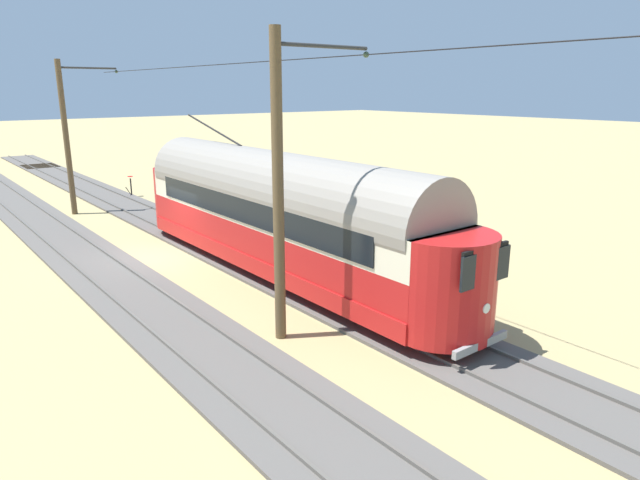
{
  "coord_description": "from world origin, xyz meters",
  "views": [
    {
      "loc": [
        8.02,
        20.35,
        6.32
      ],
      "look_at": [
        -2.95,
        6.33,
        1.51
      ],
      "focal_mm": 31.59,
      "sensor_mm": 36.0,
      "label": 1
    }
  ],
  "objects": [
    {
      "name": "catenary_pole_mid_near",
      "position": [
        0.36,
        9.0,
        4.03
      ],
      "size": [
        3.05,
        0.28,
        7.72
      ],
      "color": "brown",
      "rests_on": "ground"
    },
    {
      "name": "switch_stand",
      "position": [
        -3.65,
        -13.1,
        0.7
      ],
      "size": [
        0.5,
        0.3,
        1.24
      ],
      "color": "black",
      "rests_on": "ground"
    },
    {
      "name": "catenary_pole_foreground",
      "position": [
        0.36,
        -10.09,
        4.03
      ],
      "size": [
        3.05,
        0.28,
        7.72
      ],
      "color": "brown",
      "rests_on": "ground"
    },
    {
      "name": "vintage_streetcar",
      "position": [
        -2.38,
        4.64,
        2.26
      ],
      "size": [
        2.65,
        17.21,
        5.12
      ],
      "color": "red",
      "rests_on": "ground"
    },
    {
      "name": "track_adjacent_siding",
      "position": [
        2.38,
        -0.31,
        0.05
      ],
      "size": [
        2.8,
        80.0,
        0.18
      ],
      "color": "#56514C",
      "rests_on": "ground"
    },
    {
      "name": "track_streetcar_siding",
      "position": [
        -2.38,
        -0.31,
        0.05
      ],
      "size": [
        2.8,
        80.0,
        0.18
      ],
      "color": "#56514C",
      "rests_on": "ground"
    },
    {
      "name": "overhead_wire_run",
      "position": [
        -2.32,
        8.21,
        7.17
      ],
      "size": [
        2.84,
        42.17,
        0.18
      ],
      "color": "black",
      "rests_on": "ground"
    },
    {
      "name": "ground_plane",
      "position": [
        0.0,
        0.0,
        0.0
      ],
      "size": [
        220.0,
        220.0,
        0.0
      ],
      "primitive_type": "plane",
      "color": "tan"
    }
  ]
}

